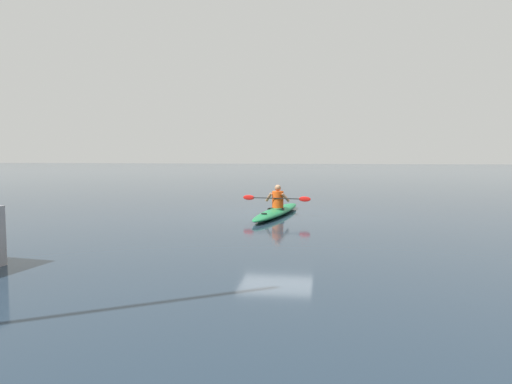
% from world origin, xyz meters
% --- Properties ---
extents(ground_plane, '(160.00, 160.00, 0.00)m').
position_xyz_m(ground_plane, '(0.00, 0.00, 0.00)').
color(ground_plane, '#1E2D3D').
extents(kayak, '(1.46, 5.11, 0.25)m').
position_xyz_m(kayak, '(-0.06, 0.37, 0.13)').
color(kayak, '#19723F').
rests_on(kayak, ground).
extents(kayaker, '(2.30, 0.60, 0.77)m').
position_xyz_m(kayaker, '(-0.08, 0.29, 0.57)').
color(kayaker, '#E04C14').
rests_on(kayaker, kayak).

